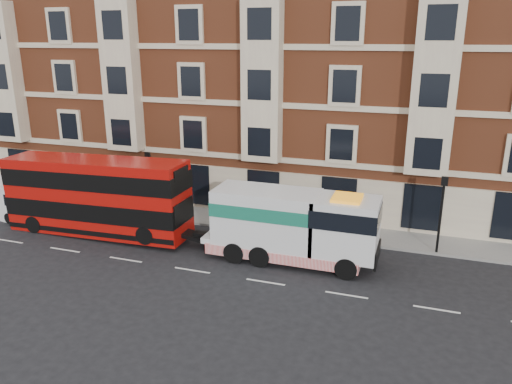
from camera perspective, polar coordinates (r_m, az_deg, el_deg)
ground at (r=26.41m, az=-7.29°, el=-8.87°), size 120.00×120.00×0.00m
sidewalk at (r=32.70m, az=-1.56°, el=-3.29°), size 90.00×3.00×0.15m
victorian_terrace at (r=37.60m, az=3.17°, el=15.00°), size 45.00×12.00×20.40m
lamp_post_west at (r=33.28m, az=-12.12°, el=1.41°), size 0.35×0.15×4.35m
lamp_post_east at (r=28.80m, az=20.43°, el=-1.84°), size 0.35×0.15×4.35m
double_decker_bus at (r=31.51m, az=-17.76°, el=-0.32°), size 11.57×2.66×4.69m
tow_truck at (r=26.54m, az=3.91°, el=-3.80°), size 9.27×2.74×3.86m
box_van at (r=37.46m, az=-26.74°, el=-0.68°), size 4.96×2.72×2.44m
pedestrian at (r=37.14m, az=-20.11°, el=-0.37°), size 0.70×0.60×1.63m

